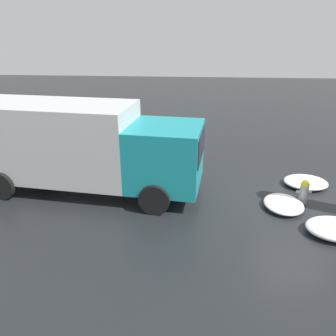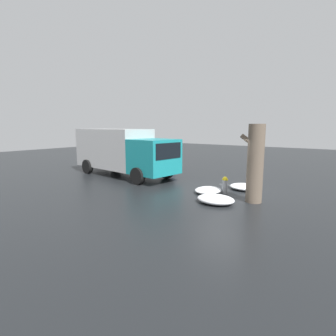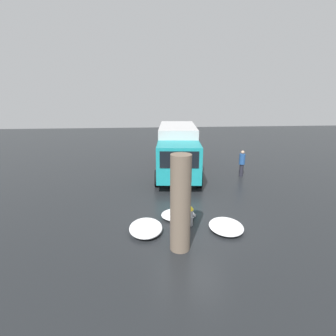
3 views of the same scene
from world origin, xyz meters
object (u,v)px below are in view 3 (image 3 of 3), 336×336
object	(u,v)px
tree_trunk	(180,203)
fire_hydrant	(190,216)
pedestrian	(242,162)
delivery_truck	(178,148)

from	to	relation	value
tree_trunk	fire_hydrant	bearing A→B (deg)	-20.87
pedestrian	tree_trunk	bearing A→B (deg)	-63.69
tree_trunk	pedestrian	bearing A→B (deg)	-32.70
tree_trunk	pedestrian	distance (m)	8.67
delivery_truck	pedestrian	world-z (taller)	delivery_truck
fire_hydrant	tree_trunk	xyz separation A→B (m)	(-1.49, 0.57, 1.16)
tree_trunk	delivery_truck	size ratio (longest dim) A/B	0.41
delivery_truck	pedestrian	bearing A→B (deg)	168.07
fire_hydrant	tree_trunk	bearing A→B (deg)	-115.91
delivery_truck	tree_trunk	bearing A→B (deg)	89.41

